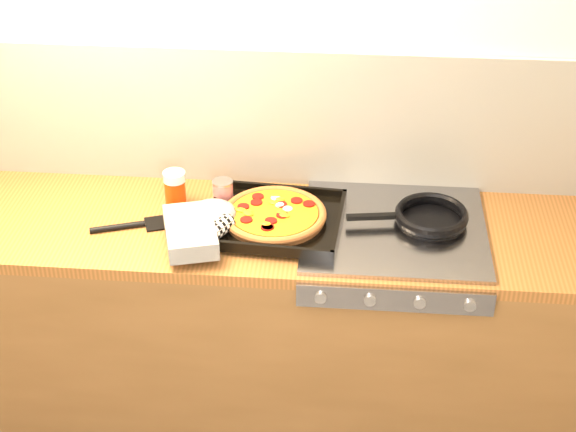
# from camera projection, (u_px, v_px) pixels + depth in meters

# --- Properties ---
(room_shell) EXTENTS (3.20, 3.20, 3.20)m
(room_shell) POSITION_uv_depth(u_px,v_px,m) (267.00, 118.00, 3.04)
(room_shell) COLOR white
(room_shell) RESTS_ON ground
(counter_run) EXTENTS (3.20, 0.62, 0.90)m
(counter_run) POSITION_uv_depth(u_px,v_px,m) (261.00, 329.00, 3.18)
(counter_run) COLOR brown
(counter_run) RESTS_ON ground
(stovetop) EXTENTS (0.60, 0.56, 0.02)m
(stovetop) POSITION_uv_depth(u_px,v_px,m) (394.00, 229.00, 2.90)
(stovetop) COLOR gray
(stovetop) RESTS_ON counter_run
(pizza_on_tray) EXTENTS (0.60, 0.50, 0.07)m
(pizza_on_tray) POSITION_uv_depth(u_px,v_px,m) (252.00, 219.00, 2.88)
(pizza_on_tray) COLOR black
(pizza_on_tray) RESTS_ON stovetop
(frying_pan) EXTENTS (0.42, 0.28, 0.04)m
(frying_pan) POSITION_uv_depth(u_px,v_px,m) (430.00, 217.00, 2.90)
(frying_pan) COLOR black
(frying_pan) RESTS_ON stovetop
(tomato_can) EXTENTS (0.09, 0.09, 0.10)m
(tomato_can) POSITION_uv_depth(u_px,v_px,m) (223.00, 194.00, 3.00)
(tomato_can) COLOR #AF0E1B
(tomato_can) RESTS_ON counter_run
(juice_glass) EXTENTS (0.09, 0.09, 0.13)m
(juice_glass) POSITION_uv_depth(u_px,v_px,m) (175.00, 188.00, 3.01)
(juice_glass) COLOR #C6390B
(juice_glass) RESTS_ON counter_run
(wooden_spoon) EXTENTS (0.30, 0.07, 0.02)m
(wooden_spoon) POSITION_uv_depth(u_px,v_px,m) (279.00, 195.00, 3.07)
(wooden_spoon) COLOR olive
(wooden_spoon) RESTS_ON counter_run
(black_spatula) EXTENTS (0.28, 0.14, 0.02)m
(black_spatula) POSITION_uv_depth(u_px,v_px,m) (135.00, 225.00, 2.92)
(black_spatula) COLOR black
(black_spatula) RESTS_ON counter_run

